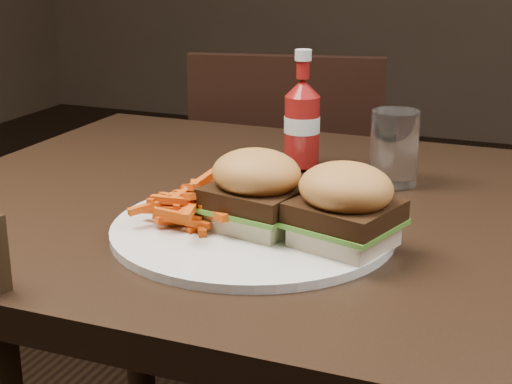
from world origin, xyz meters
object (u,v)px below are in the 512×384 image
at_px(ketchup_bottle, 302,131).
at_px(tumbler, 394,148).
at_px(plate, 253,230).
at_px(dining_table, 351,224).
at_px(chair_far, 293,232).

bearing_deg(ketchup_bottle, tumbler, -10.38).
distance_m(plate, tumbler, 0.29).
height_order(dining_table, ketchup_bottle, ketchup_bottle).
xyz_separation_m(dining_table, chair_far, (-0.32, 0.68, -0.30)).
distance_m(dining_table, tumbler, 0.15).
height_order(ketchup_bottle, tumbler, ketchup_bottle).
xyz_separation_m(dining_table, plate, (-0.09, -0.13, 0.03)).
bearing_deg(chair_far, plate, 92.91).
height_order(dining_table, plate, plate).
distance_m(dining_table, plate, 0.16).
relative_size(plate, tumbler, 3.19).
height_order(chair_far, plate, plate).
height_order(dining_table, chair_far, dining_table).
bearing_deg(tumbler, chair_far, 121.69).
xyz_separation_m(dining_table, tumbler, (0.03, 0.13, 0.08)).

